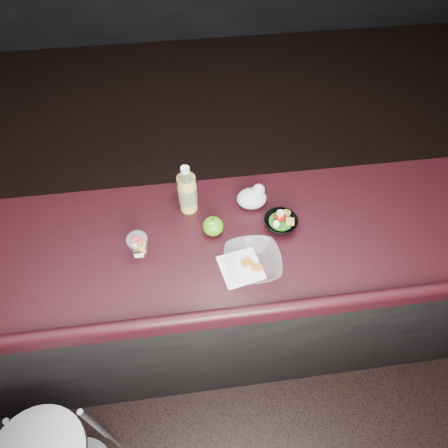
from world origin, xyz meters
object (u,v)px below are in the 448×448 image
(fruit_cup, at_px, (138,244))
(takeout_bowl, at_px, (252,262))
(lemonade_bottle, at_px, (187,192))
(green_apple, at_px, (213,226))
(snack_bowl, at_px, (280,222))

(fruit_cup, relative_size, takeout_bowl, 0.53)
(lemonade_bottle, height_order, takeout_bowl, lemonade_bottle)
(green_apple, bearing_deg, lemonade_bottle, 121.89)
(fruit_cup, distance_m, green_apple, 0.32)
(lemonade_bottle, distance_m, takeout_bowl, 0.42)
(fruit_cup, bearing_deg, takeout_bowl, -15.19)
(green_apple, xyz_separation_m, snack_bowl, (0.29, -0.01, -0.01))
(snack_bowl, bearing_deg, green_apple, 178.78)
(snack_bowl, bearing_deg, fruit_cup, -174.04)
(snack_bowl, height_order, takeout_bowl, snack_bowl)
(snack_bowl, bearing_deg, takeout_bowl, -130.00)
(lemonade_bottle, distance_m, snack_bowl, 0.42)
(fruit_cup, distance_m, takeout_bowl, 0.46)
(green_apple, height_order, snack_bowl, green_apple)
(lemonade_bottle, distance_m, green_apple, 0.19)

